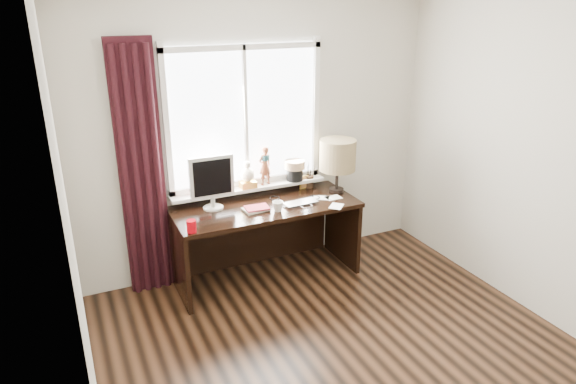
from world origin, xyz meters
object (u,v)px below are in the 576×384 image
mug (278,206)px  desk (262,225)px  table_lamp (338,156)px  monitor (212,179)px  red_cup (191,226)px  laptop (301,203)px

mug → desk: mug is taller
desk → table_lamp: (0.77, -0.06, 0.61)m
monitor → red_cup: bearing=-127.0°
red_cup → laptop: bearing=9.0°
red_cup → monitor: size_ratio=0.21×
laptop → monitor: 0.84m
mug → red_cup: red_cup is taller
red_cup → monitor: monitor is taller
desk → mug: bearing=-81.0°
laptop → table_lamp: (0.47, 0.16, 0.35)m
laptop → desk: bearing=141.4°
red_cup → monitor: bearing=53.0°
mug → red_cup: size_ratio=0.95×
mug → monitor: size_ratio=0.20×
laptop → mug: mug is taller
laptop → monitor: bearing=159.2°
table_lamp → red_cup: bearing=-168.1°
monitor → table_lamp: bearing=-3.9°
mug → desk: bearing=99.0°
laptop → mug: (-0.26, -0.06, 0.04)m
monitor → mug: bearing=-30.9°
monitor → table_lamp: size_ratio=0.94×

